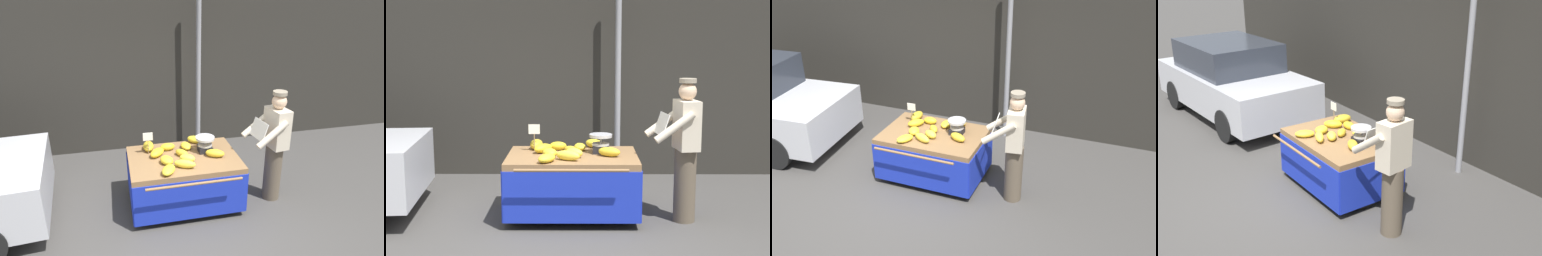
{
  "view_description": "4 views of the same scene",
  "coord_description": "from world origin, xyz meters",
  "views": [
    {
      "loc": [
        -0.72,
        -3.48,
        3.11
      ],
      "look_at": [
        0.34,
        1.03,
        1.17
      ],
      "focal_mm": 32.79,
      "sensor_mm": 36.0,
      "label": 1
    },
    {
      "loc": [
        0.29,
        -5.61,
        2.2
      ],
      "look_at": [
        0.25,
        0.82,
        1.12
      ],
      "focal_mm": 51.6,
      "sensor_mm": 36.0,
      "label": 2
    },
    {
      "loc": [
        2.85,
        -4.66,
        3.99
      ],
      "look_at": [
        0.71,
        0.87,
        0.98
      ],
      "focal_mm": 41.87,
      "sensor_mm": 36.0,
      "label": 3
    },
    {
      "loc": [
        5.27,
        -2.46,
        3.29
      ],
      "look_at": [
        0.39,
        0.95,
        0.97
      ],
      "focal_mm": 43.98,
      "sensor_mm": 36.0,
      "label": 4
    }
  ],
  "objects": [
    {
      "name": "banana_bunch_7",
      "position": [
        0.14,
        0.61,
        0.84
      ],
      "size": [
        0.32,
        0.23,
        0.12
      ],
      "primitive_type": "ellipsoid",
      "rotation": [
        0.0,
        0.0,
        1.13
      ],
      "color": "yellow",
      "rests_on": "banana_cart"
    },
    {
      "name": "banana_bunch_9",
      "position": [
        0.17,
        0.96,
        0.83
      ],
      "size": [
        0.22,
        0.24,
        0.1
      ],
      "primitive_type": "ellipsoid",
      "rotation": [
        0.0,
        0.0,
        0.69
      ],
      "color": "gold",
      "rests_on": "banana_cart"
    },
    {
      "name": "banana_bunch_10",
      "position": [
        0.46,
        1.36,
        0.83
      ],
      "size": [
        0.29,
        0.27,
        0.11
      ],
      "primitive_type": "ellipsoid",
      "rotation": [
        0.0,
        0.0,
        0.91
      ],
      "color": "yellow",
      "rests_on": "banana_cart"
    },
    {
      "name": "banana_bunch_0",
      "position": [
        -0.1,
        0.52,
        0.83
      ],
      "size": [
        0.27,
        0.32,
        0.1
      ],
      "primitive_type": "ellipsoid",
      "rotation": [
        0.0,
        0.0,
        2.66
      ],
      "color": "yellow",
      "rests_on": "banana_cart"
    },
    {
      "name": "weighing_scale",
      "position": [
        0.53,
        1.03,
        0.9
      ],
      "size": [
        0.28,
        0.28,
        0.23
      ],
      "color": "black",
      "rests_on": "banana_cart"
    },
    {
      "name": "back_wall",
      "position": [
        0.0,
        3.15,
        1.96
      ],
      "size": [
        16.0,
        0.24,
        3.93
      ],
      "primitive_type": "cube",
      "color": "#2D2B26",
      "rests_on": "ground"
    },
    {
      "name": "banana_bunch_8",
      "position": [
        0.21,
        0.77,
        0.83
      ],
      "size": [
        0.26,
        0.22,
        0.11
      ],
      "primitive_type": "ellipsoid",
      "rotation": [
        0.0,
        0.0,
        1.06
      ],
      "color": "yellow",
      "rests_on": "banana_cart"
    },
    {
      "name": "banana_bunch_4",
      "position": [
        0.63,
        0.83,
        0.83
      ],
      "size": [
        0.31,
        0.24,
        0.11
      ],
      "primitive_type": "ellipsoid",
      "rotation": [
        0.0,
        0.0,
        1.12
      ],
      "color": "gold",
      "rests_on": "banana_cart"
    },
    {
      "name": "banana_bunch_3",
      "position": [
        0.0,
        1.2,
        0.83
      ],
      "size": [
        0.22,
        0.13,
        0.11
      ],
      "primitive_type": "ellipsoid",
      "rotation": [
        0.0,
        0.0,
        1.6
      ],
      "color": "gold",
      "rests_on": "banana_cart"
    },
    {
      "name": "banana_bunch_5",
      "position": [
        0.28,
        1.19,
        0.82
      ],
      "size": [
        0.18,
        0.24,
        0.09
      ],
      "primitive_type": "ellipsoid",
      "rotation": [
        0.0,
        0.0,
        0.14
      ],
      "color": "yellow",
      "rests_on": "banana_cart"
    },
    {
      "name": "price_sign",
      "position": [
        -0.29,
        1.13,
        1.02
      ],
      "size": [
        0.14,
        0.01,
        0.34
      ],
      "color": "#997A51",
      "rests_on": "banana_cart"
    },
    {
      "name": "ground_plane",
      "position": [
        0.0,
        0.0,
        0.0
      ],
      "size": [
        60.0,
        60.0,
        0.0
      ],
      "primitive_type": "plane",
      "color": "#423F3D"
    },
    {
      "name": "street_pole",
      "position": [
        0.84,
        2.69,
        1.57
      ],
      "size": [
        0.09,
        0.09,
        3.14
      ],
      "primitive_type": "cylinder",
      "color": "gray",
      "rests_on": "ground"
    },
    {
      "name": "banana_bunch_6",
      "position": [
        -0.28,
        1.27,
        0.84
      ],
      "size": [
        0.18,
        0.3,
        0.12
      ],
      "primitive_type": "ellipsoid",
      "rotation": [
        0.0,
        0.0,
        3.07
      ],
      "color": "gold",
      "rests_on": "banana_cart"
    },
    {
      "name": "banana_cart",
      "position": [
        0.19,
        0.92,
        0.56
      ],
      "size": [
        1.59,
        1.28,
        0.78
      ],
      "color": "olive",
      "rests_on": "ground"
    },
    {
      "name": "banana_bunch_1",
      "position": [
        -0.08,
        0.78,
        0.83
      ],
      "size": [
        0.24,
        0.27,
        0.11
      ],
      "primitive_type": "ellipsoid",
      "rotation": [
        0.0,
        0.0,
        0.39
      ],
      "color": "yellow",
      "rests_on": "banana_cart"
    },
    {
      "name": "vendor_person",
      "position": [
        1.51,
        0.76,
        0.87
      ],
      "size": [
        0.63,
        0.58,
        1.71
      ],
      "color": "brown",
      "rests_on": "ground"
    },
    {
      "name": "banana_bunch_2",
      "position": [
        -0.18,
        1.04,
        0.83
      ],
      "size": [
        0.29,
        0.3,
        0.11
      ],
      "primitive_type": "ellipsoid",
      "rotation": [
        0.0,
        0.0,
        2.41
      ],
      "color": "gold",
      "rests_on": "banana_cart"
    }
  ]
}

